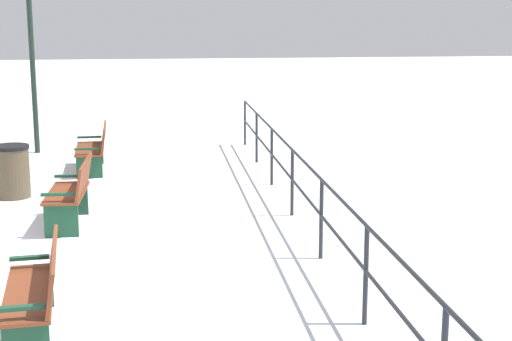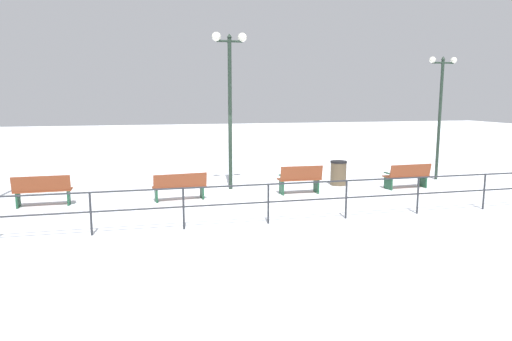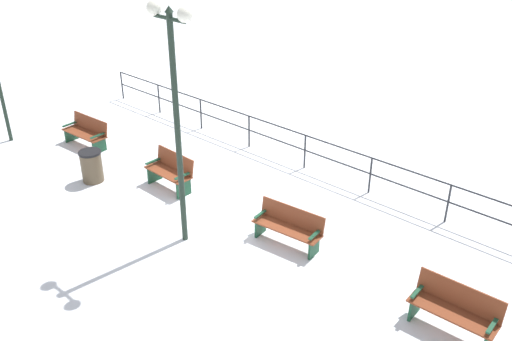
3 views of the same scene
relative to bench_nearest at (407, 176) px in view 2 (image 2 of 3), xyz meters
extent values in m
plane|color=white|center=(0.14, 5.79, -0.44)|extent=(80.00, 80.00, 0.00)
cube|color=brown|center=(0.08, 0.00, -0.02)|extent=(0.60, 1.58, 0.04)
cube|color=brown|center=(-0.18, -0.01, 0.21)|extent=(0.19, 1.56, 0.42)
cube|color=#19472D|center=(0.12, -0.67, -0.23)|extent=(0.47, 0.07, 0.42)
cube|color=#19472D|center=(0.05, 0.68, -0.23)|extent=(0.47, 0.07, 0.42)
cube|color=#19472D|center=(0.14, -0.67, 0.10)|extent=(0.47, 0.09, 0.04)
cube|color=#19472D|center=(0.07, 0.68, 0.10)|extent=(0.47, 0.09, 0.04)
cube|color=brown|center=(0.10, 3.86, 0.03)|extent=(0.54, 1.40, 0.04)
cube|color=brown|center=(-0.15, 3.87, 0.28)|extent=(0.15, 1.39, 0.45)
cube|color=#19472D|center=(0.09, 3.27, -0.21)|extent=(0.45, 0.06, 0.48)
cube|color=#19472D|center=(0.12, 4.45, -0.21)|extent=(0.45, 0.06, 0.48)
cube|color=#19472D|center=(0.11, 3.27, 0.15)|extent=(0.45, 0.08, 0.04)
cube|color=#19472D|center=(0.14, 4.45, 0.15)|extent=(0.45, 0.08, 0.04)
cube|color=brown|center=(0.03, 7.72, -0.02)|extent=(0.60, 1.63, 0.04)
cube|color=brown|center=(-0.19, 7.70, 0.20)|extent=(0.27, 1.60, 0.41)
cube|color=#19472D|center=(0.10, 7.03, -0.23)|extent=(0.40, 0.09, 0.42)
cube|color=#19472D|center=(-0.04, 8.42, -0.23)|extent=(0.40, 0.09, 0.42)
cube|color=#19472D|center=(0.12, 7.03, 0.10)|extent=(0.40, 0.11, 0.04)
cube|color=#19472D|center=(-0.02, 8.42, 0.10)|extent=(0.40, 0.11, 0.04)
cube|color=brown|center=(0.21, 11.58, 0.01)|extent=(0.51, 1.56, 0.04)
cube|color=brown|center=(-0.03, 11.58, 0.25)|extent=(0.15, 1.55, 0.44)
cube|color=#19472D|center=(0.22, 10.91, -0.22)|extent=(0.42, 0.06, 0.46)
cube|color=#19472D|center=(0.19, 12.26, -0.22)|extent=(0.42, 0.06, 0.46)
cube|color=#19472D|center=(0.24, 10.91, 0.13)|extent=(0.43, 0.08, 0.04)
cube|color=#19472D|center=(0.21, 12.26, 0.13)|extent=(0.43, 0.08, 0.04)
cylinder|color=#1E2D23|center=(1.37, -2.10, 1.79)|extent=(0.11, 0.11, 4.47)
cylinder|color=#1E2D23|center=(1.37, -2.10, 3.91)|extent=(0.07, 0.89, 0.07)
sphere|color=white|center=(1.37, -2.54, 4.01)|extent=(0.23, 0.23, 0.23)
sphere|color=white|center=(1.37, -1.65, 4.01)|extent=(0.23, 0.23, 0.23)
cone|color=#1E2D23|center=(1.37, -2.10, 4.09)|extent=(0.16, 0.16, 0.12)
cylinder|color=#1E2D23|center=(1.37, 5.89, 2.07)|extent=(0.13, 0.13, 5.02)
cylinder|color=#1E2D23|center=(1.37, 5.89, 4.46)|extent=(0.08, 0.86, 0.08)
sphere|color=white|center=(1.37, 5.46, 4.59)|extent=(0.30, 0.30, 0.30)
sphere|color=white|center=(1.37, 6.31, 4.59)|extent=(0.30, 0.30, 0.30)
cone|color=#1E2D23|center=(1.37, 5.89, 4.64)|extent=(0.18, 0.18, 0.12)
cylinder|color=#26282D|center=(-3.16, -0.44, 0.05)|extent=(0.05, 0.05, 0.99)
cylinder|color=#26282D|center=(-3.16, 1.64, 0.05)|extent=(0.05, 0.05, 0.99)
cylinder|color=#26282D|center=(-3.16, 3.72, 0.05)|extent=(0.05, 0.05, 0.99)
cylinder|color=#26282D|center=(-3.16, 5.79, 0.05)|extent=(0.05, 0.05, 0.99)
cylinder|color=#26282D|center=(-3.16, 7.87, 0.05)|extent=(0.05, 0.05, 0.99)
cylinder|color=#26282D|center=(-3.16, 9.95, 0.05)|extent=(0.05, 0.05, 0.99)
cylinder|color=#26282D|center=(-3.16, 5.79, 0.55)|extent=(0.04, 16.61, 0.04)
cylinder|color=#26282D|center=(-3.16, 5.79, 0.10)|extent=(0.04, 16.61, 0.04)
cylinder|color=brown|center=(1.17, 2.02, -0.04)|extent=(0.56, 0.56, 0.81)
cylinder|color=black|center=(1.17, 2.02, 0.39)|extent=(0.59, 0.59, 0.06)
camera|label=1|loc=(-1.20, 14.86, 2.58)|focal=54.80mm
camera|label=2|loc=(-13.90, 8.74, 2.66)|focal=32.46mm
camera|label=3|loc=(8.08, 13.96, 6.78)|focal=39.17mm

